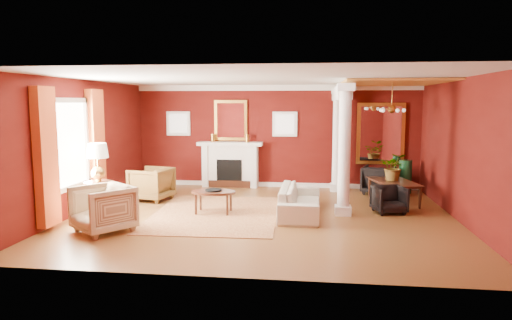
# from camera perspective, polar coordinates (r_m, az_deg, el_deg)

# --- Properties ---
(ground) EXTENTS (8.00, 8.00, 0.00)m
(ground) POSITION_cam_1_polar(r_m,az_deg,el_deg) (9.80, 0.87, -7.00)
(ground) COLOR brown
(ground) RESTS_ON ground
(room_shell) EXTENTS (8.04, 7.04, 2.92)m
(room_shell) POSITION_cam_1_polar(r_m,az_deg,el_deg) (9.51, 0.89, 4.87)
(room_shell) COLOR #56100C
(room_shell) RESTS_ON ground
(fireplace) EXTENTS (1.85, 0.42, 1.29)m
(fireplace) POSITION_cam_1_polar(r_m,az_deg,el_deg) (13.09, -3.24, -0.54)
(fireplace) COLOR white
(fireplace) RESTS_ON ground
(overmantel_mirror) EXTENTS (0.95, 0.07, 1.15)m
(overmantel_mirror) POSITION_cam_1_polar(r_m,az_deg,el_deg) (13.12, -3.17, 4.97)
(overmantel_mirror) COLOR gold
(overmantel_mirror) RESTS_ON fireplace
(flank_window_left) EXTENTS (0.70, 0.07, 0.70)m
(flank_window_left) POSITION_cam_1_polar(r_m,az_deg,el_deg) (13.49, -9.68, 4.52)
(flank_window_left) COLOR white
(flank_window_left) RESTS_ON room_shell
(flank_window_right) EXTENTS (0.70, 0.07, 0.70)m
(flank_window_right) POSITION_cam_1_polar(r_m,az_deg,el_deg) (12.95, 3.63, 4.50)
(flank_window_right) COLOR white
(flank_window_right) RESTS_ON room_shell
(left_window) EXTENTS (0.21, 2.55, 2.60)m
(left_window) POSITION_cam_1_polar(r_m,az_deg,el_deg) (10.17, -21.90, 1.14)
(left_window) COLOR white
(left_window) RESTS_ON room_shell
(column_front) EXTENTS (0.36, 0.36, 2.80)m
(column_front) POSITION_cam_1_polar(r_m,az_deg,el_deg) (9.82, 10.99, 1.36)
(column_front) COLOR white
(column_front) RESTS_ON ground
(column_back) EXTENTS (0.36, 0.36, 2.80)m
(column_back) POSITION_cam_1_polar(r_m,az_deg,el_deg) (12.51, 10.14, 2.60)
(column_back) COLOR white
(column_back) RESTS_ON ground
(header_beam) EXTENTS (0.30, 3.20, 0.32)m
(header_beam) POSITION_cam_1_polar(r_m,az_deg,el_deg) (11.38, 10.57, 8.16)
(header_beam) COLOR white
(header_beam) RESTS_ON column_front
(amber_ceiling) EXTENTS (2.30, 3.40, 0.04)m
(amber_ceiling) POSITION_cam_1_polar(r_m,az_deg,el_deg) (11.36, 16.52, 9.25)
(amber_ceiling) COLOR gold
(amber_ceiling) RESTS_ON room_shell
(dining_mirror) EXTENTS (1.30, 0.07, 1.70)m
(dining_mirror) POSITION_cam_1_polar(r_m,az_deg,el_deg) (13.07, 15.31, 3.19)
(dining_mirror) COLOR gold
(dining_mirror) RESTS_ON room_shell
(chandelier) EXTENTS (0.60, 0.62, 0.75)m
(chandelier) POSITION_cam_1_polar(r_m,az_deg,el_deg) (11.41, 16.62, 6.11)
(chandelier) COLOR #B98C3A
(chandelier) RESTS_ON room_shell
(crown_trim) EXTENTS (8.00, 0.08, 0.16)m
(crown_trim) POSITION_cam_1_polar(r_m,az_deg,el_deg) (12.96, 2.54, 9.02)
(crown_trim) COLOR white
(crown_trim) RESTS_ON room_shell
(base_trim) EXTENTS (8.00, 0.08, 0.12)m
(base_trim) POSITION_cam_1_polar(r_m,az_deg,el_deg) (13.16, 2.48, -3.08)
(base_trim) COLOR white
(base_trim) RESTS_ON ground
(rug) EXTENTS (2.78, 3.63, 0.01)m
(rug) POSITION_cam_1_polar(r_m,az_deg,el_deg) (10.02, -5.03, -6.67)
(rug) COLOR maroon
(rug) RESTS_ON ground
(sofa) EXTENTS (0.65, 2.12, 0.83)m
(sofa) POSITION_cam_1_polar(r_m,az_deg,el_deg) (9.87, 5.55, -4.47)
(sofa) COLOR beige
(sofa) RESTS_ON ground
(armchair_leopard) EXTENTS (0.99, 1.03, 0.90)m
(armchair_leopard) POSITION_cam_1_polar(r_m,az_deg,el_deg) (11.56, -12.96, -2.73)
(armchair_leopard) COLOR black
(armchair_leopard) RESTS_ON ground
(armchair_stripe) EXTENTS (1.28, 1.27, 0.97)m
(armchair_stripe) POSITION_cam_1_polar(r_m,az_deg,el_deg) (8.97, -18.61, -5.54)
(armchair_stripe) COLOR tan
(armchair_stripe) RESTS_ON ground
(coffee_table) EXTENTS (0.98, 0.98, 0.50)m
(coffee_table) POSITION_cam_1_polar(r_m,az_deg,el_deg) (9.98, -5.34, -4.13)
(coffee_table) COLOR black
(coffee_table) RESTS_ON ground
(coffee_book) EXTENTS (0.15, 0.05, 0.21)m
(coffee_book) POSITION_cam_1_polar(r_m,az_deg,el_deg) (9.98, -5.78, -3.26)
(coffee_book) COLOR black
(coffee_book) RESTS_ON coffee_table
(side_table) EXTENTS (0.62, 0.62, 1.55)m
(side_table) POSITION_cam_1_polar(r_m,az_deg,el_deg) (10.26, -19.15, -0.79)
(side_table) COLOR black
(side_table) RESTS_ON ground
(dining_table) EXTENTS (0.86, 1.59, 0.84)m
(dining_table) POSITION_cam_1_polar(r_m,az_deg,el_deg) (11.48, 16.96, -3.07)
(dining_table) COLOR black
(dining_table) RESTS_ON ground
(dining_chair_near) EXTENTS (0.77, 0.74, 0.66)m
(dining_chair_near) POSITION_cam_1_polar(r_m,az_deg,el_deg) (10.40, 16.31, -4.61)
(dining_chair_near) COLOR black
(dining_chair_near) RESTS_ON ground
(dining_chair_far) EXTENTS (0.98, 0.95, 0.81)m
(dining_chair_far) POSITION_cam_1_polar(r_m,az_deg,el_deg) (12.51, 15.06, -2.24)
(dining_chair_far) COLOR black
(dining_chair_far) RESTS_ON ground
(green_urn) EXTENTS (0.38, 0.38, 0.90)m
(green_urn) POSITION_cam_1_polar(r_m,az_deg,el_deg) (12.79, 18.13, -2.39)
(green_urn) COLOR #154221
(green_urn) RESTS_ON ground
(potted_plant) EXTENTS (0.71, 0.76, 0.52)m
(potted_plant) POSITION_cam_1_polar(r_m,az_deg,el_deg) (11.43, 16.90, 0.35)
(potted_plant) COLOR #26591E
(potted_plant) RESTS_ON dining_table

